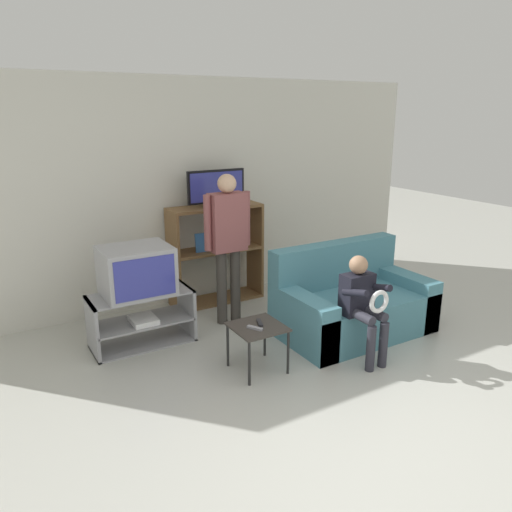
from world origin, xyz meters
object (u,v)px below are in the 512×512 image
at_px(snack_table, 257,332).
at_px(remote_control_black, 260,323).
at_px(person_seated_child, 363,300).
at_px(media_shelf, 216,253).
at_px(remote_control_white, 255,328).
at_px(television_main, 136,271).
at_px(person_standing_adult, 228,235).
at_px(television_flat, 216,189).
at_px(tv_stand, 142,319).
at_px(couch, 351,304).

height_order(snack_table, remote_control_black, remote_control_black).
relative_size(remote_control_black, person_seated_child, 0.15).
xyz_separation_m(media_shelf, remote_control_white, (-0.49, -1.75, -0.16)).
height_order(television_main, person_seated_child, television_main).
height_order(media_shelf, person_standing_adult, person_standing_adult).
height_order(television_main, television_flat, television_flat).
bearing_deg(television_flat, person_seated_child, -76.42).
distance_m(tv_stand, remote_control_white, 1.26).
height_order(tv_stand, remote_control_black, tv_stand).
xyz_separation_m(television_main, television_flat, (1.18, 0.65, 0.60)).
relative_size(couch, person_seated_child, 1.59).
distance_m(remote_control_black, remote_control_white, 0.12).
relative_size(snack_table, remote_control_white, 3.04).
relative_size(television_main, person_standing_adult, 0.40).
bearing_deg(remote_control_black, tv_stand, 148.34).
distance_m(television_main, remote_control_white, 1.31).
xyz_separation_m(media_shelf, person_standing_adult, (-0.16, -0.63, 0.38)).
bearing_deg(tv_stand, media_shelf, 30.87).
relative_size(television_main, snack_table, 1.48).
relative_size(television_flat, remote_control_black, 4.88).
xyz_separation_m(snack_table, person_standing_adult, (0.28, 1.08, 0.61)).
xyz_separation_m(media_shelf, couch, (0.83, -1.48, -0.30)).
relative_size(tv_stand, television_flat, 1.40).
bearing_deg(person_seated_child, couch, 57.14).
xyz_separation_m(television_main, couch, (1.99, -0.81, -0.47)).
bearing_deg(person_seated_child, television_flat, 103.58).
xyz_separation_m(television_main, person_seated_child, (1.66, -1.33, -0.18)).
relative_size(television_main, remote_control_white, 4.49).
relative_size(media_shelf, person_standing_adult, 0.72).
bearing_deg(television_main, couch, -22.08).
xyz_separation_m(television_flat, person_standing_adult, (-0.17, -0.60, -0.39)).
xyz_separation_m(television_main, snack_table, (0.73, -1.03, -0.39)).
height_order(remote_control_white, person_seated_child, person_seated_child).
height_order(tv_stand, snack_table, tv_stand).
xyz_separation_m(tv_stand, person_standing_adult, (0.99, 0.06, 0.72)).
relative_size(snack_table, remote_control_black, 3.04).
relative_size(remote_control_black, couch, 0.09).
height_order(person_standing_adult, person_seated_child, person_standing_adult).
xyz_separation_m(remote_control_white, person_standing_adult, (0.33, 1.13, 0.54)).
relative_size(tv_stand, remote_control_black, 6.82).
distance_m(snack_table, person_seated_child, 1.00).
relative_size(remote_control_white, couch, 0.09).
distance_m(couch, person_seated_child, 0.69).
height_order(television_flat, remote_control_black, television_flat).
distance_m(television_main, person_seated_child, 2.13).
relative_size(tv_stand, couch, 0.63).
distance_m(couch, person_standing_adult, 1.48).
bearing_deg(person_standing_adult, snack_table, -104.40).
bearing_deg(person_seated_child, media_shelf, 103.70).
distance_m(snack_table, remote_control_black, 0.08).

